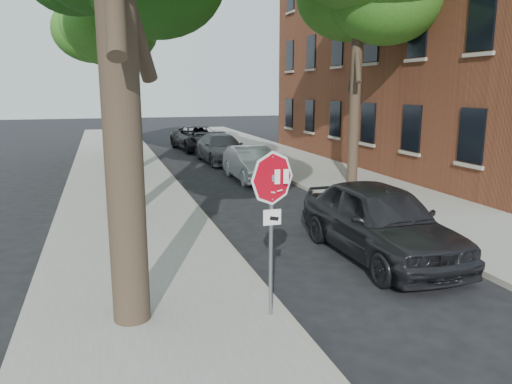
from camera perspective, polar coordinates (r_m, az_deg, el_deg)
ground at (r=8.41m, az=6.33°, el=-13.88°), size 120.00×120.00×0.00m
sidewalk_left at (r=19.28m, az=-15.10°, el=0.63°), size 4.00×55.00×0.12m
sidewalk_right at (r=21.30m, az=8.37°, el=1.93°), size 4.00×55.00×0.12m
curb_left at (r=19.45m, az=-9.07°, el=1.00°), size 0.12×55.00×0.13m
curb_right at (r=20.51m, az=3.19°, el=1.68°), size 0.12×55.00×0.13m
apartment_building at (r=27.32m, az=23.19°, el=19.28°), size 12.20×20.20×15.30m
stop_sign at (r=7.50m, az=1.83°, el=-1.19°), size 0.76×0.34×2.61m
tree_far at (r=28.28m, az=-17.17°, el=18.48°), size 5.29×4.91×9.33m
car_a at (r=11.16m, az=13.94°, el=-3.17°), size 1.98×4.84×1.65m
car_b at (r=20.08m, az=-0.51°, el=3.26°), size 1.47×4.13×1.36m
car_c at (r=25.15m, az=-3.97°, el=4.98°), size 2.16×4.89×1.40m
car_d at (r=30.28m, az=-6.60°, el=6.11°), size 2.92×5.43×1.45m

